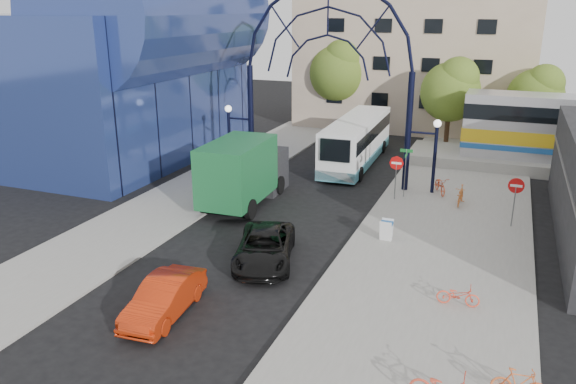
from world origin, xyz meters
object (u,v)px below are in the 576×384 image
at_px(tree_north_c, 537,94).
at_px(sandwich_board, 386,228).
at_px(tree_north_b, 340,69).
at_px(green_truck, 245,171).
at_px(red_sedan, 164,298).
at_px(bike_far_a, 458,295).
at_px(stop_sign, 396,167).
at_px(do_not_enter_sign, 516,190).
at_px(bike_far_b, 519,383).
at_px(gateway_arch, 327,41).
at_px(black_suv, 265,247).
at_px(tree_north_a, 452,89).
at_px(bike_near_a, 440,185).
at_px(city_bus, 357,140).
at_px(bike_near_b, 461,195).
at_px(street_name_sign, 406,163).

bearing_deg(tree_north_c, sandwich_board, -106.55).
bearing_deg(tree_north_b, green_truck, -87.45).
distance_m(red_sedan, bike_far_a, 10.55).
height_order(stop_sign, sandwich_board, stop_sign).
bearing_deg(tree_north_c, green_truck, -128.05).
distance_m(do_not_enter_sign, green_truck, 14.00).
xyz_separation_m(green_truck, bike_far_b, (14.29, -12.33, -1.27)).
bearing_deg(gateway_arch, green_truck, -118.91).
height_order(sandwich_board, black_suv, black_suv).
bearing_deg(tree_north_a, black_suv, -101.56).
distance_m(tree_north_a, red_sedan, 30.20).
distance_m(tree_north_b, bike_near_a, 19.87).
distance_m(green_truck, black_suv, 7.99).
relative_size(tree_north_c, green_truck, 0.88).
bearing_deg(stop_sign, sandwich_board, -82.43).
bearing_deg(tree_north_c, bike_near_a, -110.00).
height_order(stop_sign, tree_north_a, tree_north_a).
bearing_deg(sandwich_board, tree_north_c, 73.45).
xyz_separation_m(sandwich_board, tree_north_b, (-9.48, 23.95, 4.52)).
relative_size(do_not_enter_sign, city_bus, 0.22).
bearing_deg(bike_far_a, bike_near_a, 5.55).
xyz_separation_m(gateway_arch, sandwich_board, (5.60, -8.02, -7.81)).
bearing_deg(gateway_arch, bike_near_a, 0.00).
bearing_deg(city_bus, bike_near_b, -42.98).
height_order(green_truck, bike_far_b, green_truck).
bearing_deg(black_suv, bike_near_a, 47.03).
relative_size(gateway_arch, green_truck, 1.84).
distance_m(do_not_enter_sign, bike_near_b, 3.80).
height_order(tree_north_a, bike_far_b, tree_north_a).
height_order(sandwich_board, tree_north_a, tree_north_a).
height_order(tree_north_c, bike_far_a, tree_north_c).
height_order(tree_north_a, bike_far_a, tree_north_a).
distance_m(gateway_arch, sandwich_board, 12.52).
xyz_separation_m(sandwich_board, bike_far_a, (3.69, -4.98, -0.22)).
bearing_deg(tree_north_c, bike_near_b, -103.68).
relative_size(tree_north_b, bike_far_b, 5.35).
bearing_deg(tree_north_c, city_bus, -142.42).
distance_m(black_suv, red_sedan, 5.50).
height_order(tree_north_c, red_sedan, tree_north_c).
relative_size(street_name_sign, bike_near_a, 1.47).
distance_m(gateway_arch, tree_north_a, 13.98).
distance_m(tree_north_c, red_sedan, 33.82).
bearing_deg(black_suv, green_truck, 104.58).
distance_m(bike_near_a, bike_near_b, 2.08).
bearing_deg(tree_north_c, street_name_sign, -114.31).
bearing_deg(green_truck, bike_far_a, -34.47).
relative_size(do_not_enter_sign, tree_north_b, 0.31).
relative_size(tree_north_b, tree_north_c, 1.23).
bearing_deg(street_name_sign, bike_far_b, -69.25).
xyz_separation_m(tree_north_c, bike_far_a, (-2.83, -26.93, -3.76)).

